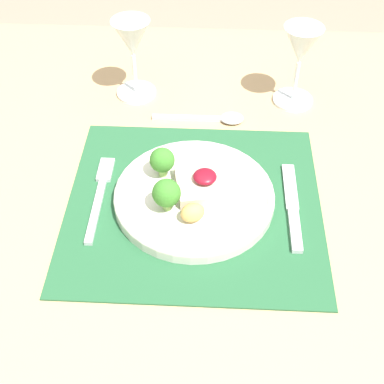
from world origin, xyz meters
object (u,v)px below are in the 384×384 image
Objects in this scene: wine_glass_near at (301,51)px; knife at (293,211)px; fork at (100,192)px; wine_glass_far at (132,44)px; spoon at (218,118)px; dinner_plate at (191,194)px.

knife is at bearing -94.71° from wine_glass_near.
knife is (0.31, -0.03, 0.00)m from fork.
wine_glass_far is at bearing 83.97° from fork.
spoon is at bearing 46.33° from fork.
spoon is (-0.12, 0.23, -0.00)m from knife.
spoon is at bearing -154.67° from wine_glass_near.
wine_glass_near is (0.19, 0.28, 0.09)m from dinner_plate.
fork is 0.44m from wine_glass_near.
spoon is (0.04, 0.21, -0.01)m from dinner_plate.
wine_glass_near is (0.15, 0.07, 0.11)m from spoon.
wine_glass_far is (-0.12, 0.29, 0.09)m from dinner_plate.
spoon reaches higher than fork.
wine_glass_near is 1.00× the size of wine_glass_far.
knife is 0.26m from spoon.
spoon is 1.09× the size of wine_glass_near.
dinner_plate is at bearing -4.59° from fork.
wine_glass_far is at bearing 133.39° from knife.
wine_glass_far is (-0.29, 0.31, 0.10)m from knife.
spoon is 0.19m from wine_glass_near.
dinner_plate is 0.22m from spoon.
wine_glass_near reaches higher than knife.
fork is 0.28m from spoon.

